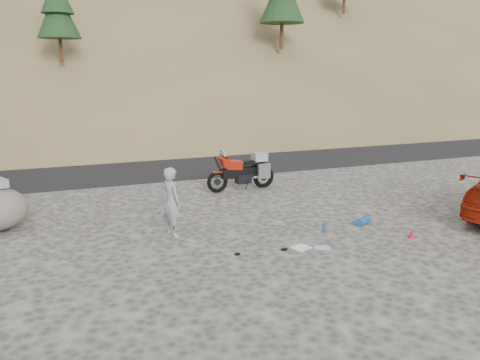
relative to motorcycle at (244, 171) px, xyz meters
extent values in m
plane|color=#3E3C39|center=(-1.24, -3.55, -0.61)|extent=(140.00, 140.00, 0.00)
cube|color=black|center=(-1.24, 5.45, -0.61)|extent=(120.00, 7.00, 0.05)
cube|color=brown|center=(0.76, 26.45, 7.39)|extent=(110.00, 51.90, 46.72)
cube|color=brown|center=(0.76, 26.45, 7.69)|extent=(110.00, 43.28, 36.46)
cylinder|color=#3D2216|center=(-5.24, 10.45, 4.28)|extent=(0.17, 0.17, 1.40)
cone|color=black|center=(-5.24, 10.45, 5.83)|extent=(2.00, 2.00, 2.25)
cylinder|color=#3D2216|center=(6.76, 11.45, 5.33)|extent=(0.22, 0.22, 1.82)
cylinder|color=#3D2216|center=(12.76, 14.45, 7.71)|extent=(0.18, 0.18, 1.54)
torus|color=black|center=(-0.96, -0.07, -0.26)|extent=(0.72, 0.18, 0.71)
cylinder|color=black|center=(-0.96, -0.07, -0.26)|extent=(0.22, 0.08, 0.22)
torus|color=black|center=(0.71, 0.06, -0.26)|extent=(0.77, 0.21, 0.76)
cylinder|color=black|center=(0.71, 0.06, -0.26)|extent=(0.24, 0.10, 0.24)
cylinder|color=black|center=(-0.87, -0.06, 0.14)|extent=(0.41, 0.09, 0.88)
cylinder|color=black|center=(-0.72, -0.05, 0.55)|extent=(0.10, 0.67, 0.05)
cube|color=black|center=(-0.15, -0.01, -0.02)|extent=(1.31, 0.36, 0.32)
cube|color=black|center=(-0.04, 0.00, -0.23)|extent=(0.51, 0.36, 0.30)
cube|color=#961908|center=(-0.40, -0.03, 0.25)|extent=(0.59, 0.37, 0.34)
cube|color=#961908|center=(-0.69, -0.05, 0.38)|extent=(0.35, 0.39, 0.38)
cube|color=silver|center=(-0.76, -0.06, 0.66)|extent=(0.15, 0.33, 0.28)
cube|color=black|center=(0.12, 0.01, 0.27)|extent=(0.61, 0.28, 0.13)
cube|color=black|center=(0.53, 0.04, 0.23)|extent=(0.39, 0.22, 0.11)
cube|color=#AEAFB3|center=(0.60, -0.24, 0.01)|extent=(0.44, 0.16, 0.49)
cube|color=#AEAFB3|center=(0.55, 0.32, 0.01)|extent=(0.44, 0.16, 0.49)
cube|color=gray|center=(0.55, 0.04, 0.45)|extent=(0.48, 0.40, 0.28)
cube|color=#961908|center=(-0.96, -0.07, 0.07)|extent=(0.33, 0.15, 0.04)
cylinder|color=black|center=(0.03, -0.19, -0.42)|extent=(0.04, 0.23, 0.39)
cylinder|color=#AEAFB3|center=(0.51, -0.11, -0.18)|extent=(0.50, 0.13, 0.14)
imported|color=gray|center=(-3.20, -3.52, -0.61)|extent=(0.55, 0.69, 1.66)
cube|color=white|center=(-0.71, -5.32, -0.61)|extent=(0.49, 0.46, 0.01)
cylinder|color=#174C8B|center=(1.52, -4.45, -0.51)|extent=(0.54, 0.41, 0.20)
cylinder|color=#174C8B|center=(0.32, -4.56, -0.50)|extent=(0.10, 0.10, 0.22)
cone|color=red|center=(2.02, -5.66, -0.51)|extent=(0.16, 0.16, 0.21)
cube|color=black|center=(-1.13, -5.32, -0.59)|extent=(0.15, 0.14, 0.04)
cube|color=black|center=(-2.19, -5.20, -0.60)|extent=(0.13, 0.12, 0.03)
cube|color=#9BBBF0|center=(-0.29, -5.49, -0.61)|extent=(0.39, 0.34, 0.01)
camera|label=1|loc=(-5.45, -13.95, 3.21)|focal=35.00mm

